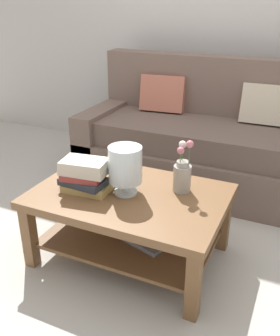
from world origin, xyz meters
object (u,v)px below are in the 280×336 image
glass_hurricane_vase (125,166)px  flower_pitcher (182,174)px  book_stack_main (85,176)px  couch (208,143)px  coffee_table (130,211)px

glass_hurricane_vase → flower_pitcher: size_ratio=0.88×
book_stack_main → flower_pitcher: size_ratio=0.91×
couch → book_stack_main: bearing=-106.4°
glass_hurricane_vase → flower_pitcher: 0.34m
couch → book_stack_main: couch is taller
couch → glass_hurricane_vase: bearing=-97.1°
glass_hurricane_vase → flower_pitcher: (0.29, 0.16, -0.06)m
glass_hurricane_vase → couch: bearing=82.9°
coffee_table → glass_hurricane_vase: size_ratio=3.90×
coffee_table → book_stack_main: 0.35m
book_stack_main → couch: bearing=73.6°
couch → book_stack_main: 1.40m
couch → coffee_table: couch is taller
couch → coffee_table: size_ratio=1.88×
flower_pitcher → glass_hurricane_vase: bearing=-150.7°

